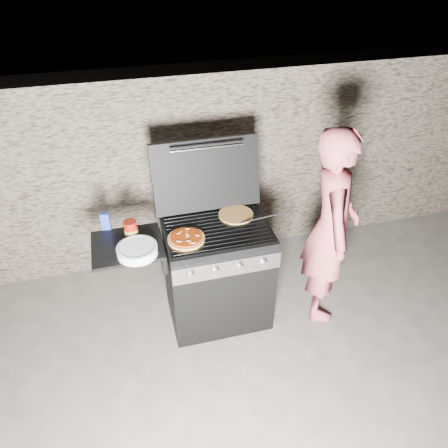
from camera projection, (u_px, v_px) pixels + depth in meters
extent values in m
plane|color=#4D4945|center=(218.00, 314.00, 3.78)|extent=(50.00, 50.00, 0.00)
cube|color=#786B55|center=(190.00, 166.00, 4.09)|extent=(8.00, 0.35, 1.80)
cylinder|color=#DEB55E|center=(236.00, 215.00, 3.40)|extent=(0.34, 0.34, 0.01)
cylinder|color=maroon|center=(131.00, 230.00, 3.14)|extent=(0.12, 0.12, 0.15)
cube|color=#1C36A1|center=(106.00, 221.00, 3.24)|extent=(0.07, 0.05, 0.14)
cylinder|color=white|center=(137.00, 250.00, 3.01)|extent=(0.31, 0.31, 0.06)
imported|color=#CD5661|center=(331.00, 228.00, 3.40)|extent=(0.58, 0.71, 1.67)
cylinder|color=black|center=(266.00, 217.00, 3.31)|extent=(0.41, 0.05, 0.08)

